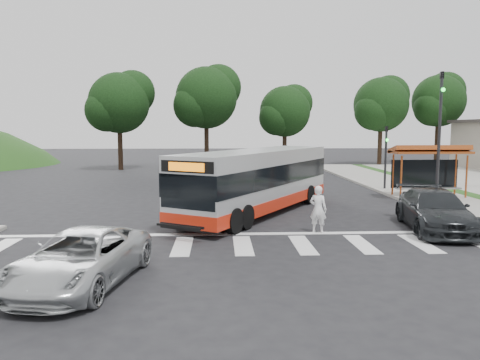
{
  "coord_description": "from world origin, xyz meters",
  "views": [
    {
      "loc": [
        -0.78,
        -20.16,
        3.88
      ],
      "look_at": [
        0.14,
        0.35,
        1.6
      ],
      "focal_mm": 35.0,
      "sensor_mm": 36.0,
      "label": 1
    }
  ],
  "objects": [
    {
      "name": "curb_east",
      "position": [
        9.0,
        8.0,
        0.07
      ],
      "size": [
        0.3,
        40.0,
        0.15
      ],
      "primitive_type": "cube",
      "color": "#9E9991",
      "rests_on": "ground"
    },
    {
      "name": "dark_sedan",
      "position": [
        7.44,
        -2.93,
        0.77
      ],
      "size": [
        2.97,
        5.56,
        1.53
      ],
      "primitive_type": "imported",
      "rotation": [
        0.0,
        0.0,
        -0.16
      ],
      "color": "#212427",
      "rests_on": "ground"
    },
    {
      "name": "tree_north_c",
      "position": [
        -9.92,
        24.06,
        6.29
      ],
      "size": [
        6.16,
        5.74,
        9.3
      ],
      "color": "black",
      "rests_on": "ground"
    },
    {
      "name": "ground",
      "position": [
        0.0,
        0.0,
        0.0
      ],
      "size": [
        140.0,
        140.0,
        0.0
      ],
      "primitive_type": "plane",
      "color": "black",
      "rests_on": "ground"
    },
    {
      "name": "traffic_signal_ne_short",
      "position": [
        9.6,
        8.49,
        2.48
      ],
      "size": [
        0.18,
        0.37,
        4.0
      ],
      "color": "black",
      "rests_on": "ground"
    },
    {
      "name": "pedestrian",
      "position": [
        2.89,
        -3.18,
        0.88
      ],
      "size": [
        0.77,
        0.68,
        1.77
      ],
      "primitive_type": "imported",
      "rotation": [
        0.0,
        0.0,
        2.64
      ],
      "color": "white",
      "rests_on": "ground"
    },
    {
      "name": "traffic_signal_ne_tall",
      "position": [
        9.6,
        1.49,
        3.88
      ],
      "size": [
        0.18,
        0.37,
        6.5
      ],
      "color": "black",
      "rests_on": "ground"
    },
    {
      "name": "curb_east_red",
      "position": [
        9.0,
        -2.0,
        0.08
      ],
      "size": [
        0.32,
        6.0,
        0.15
      ],
      "primitive_type": "cube",
      "color": "maroon",
      "rests_on": "ground"
    },
    {
      "name": "silver_suv_south",
      "position": [
        -4.21,
        -8.73,
        0.67
      ],
      "size": [
        3.1,
        5.18,
        1.35
      ],
      "primitive_type": "imported",
      "rotation": [
        0.0,
        0.0,
        -0.19
      ],
      "color": "#B1B5B7",
      "rests_on": "ground"
    },
    {
      "name": "transit_bus",
      "position": [
        1.0,
        0.95,
        1.45
      ],
      "size": [
        7.88,
        10.82,
        2.89
      ],
      "primitive_type": null,
      "rotation": [
        0.0,
        0.0,
        -0.55
      ],
      "color": "#ABADAF",
      "rests_on": "ground"
    },
    {
      "name": "tree_north_b",
      "position": [
        6.07,
        28.06,
        5.66
      ],
      "size": [
        5.72,
        5.33,
        8.43
      ],
      "color": "black",
      "rests_on": "ground"
    },
    {
      "name": "sidewalk_east",
      "position": [
        11.0,
        8.0,
        0.06
      ],
      "size": [
        4.0,
        40.0,
        0.12
      ],
      "primitive_type": "cube",
      "color": "gray",
      "rests_on": "ground"
    },
    {
      "name": "crosswalk_ladder",
      "position": [
        0.0,
        -5.0,
        0.01
      ],
      "size": [
        18.0,
        2.6,
        0.01
      ],
      "primitive_type": "cube",
      "color": "silver",
      "rests_on": "ground"
    },
    {
      "name": "bus_shelter",
      "position": [
        10.8,
        5.1,
        2.35
      ],
      "size": [
        4.2,
        1.6,
        2.86
      ],
      "color": "#964119",
      "rests_on": "sidewalk_east"
    },
    {
      "name": "tree_ne_a",
      "position": [
        16.08,
        28.06,
        6.39
      ],
      "size": [
        6.16,
        5.74,
        9.3
      ],
      "color": "black",
      "rests_on": "parking_lot"
    },
    {
      "name": "tree_north_a",
      "position": [
        -1.92,
        26.07,
        6.92
      ],
      "size": [
        6.6,
        6.15,
        10.17
      ],
      "color": "black",
      "rests_on": "ground"
    },
    {
      "name": "tree_ne_b",
      "position": [
        23.08,
        30.06,
        6.92
      ],
      "size": [
        6.16,
        5.74,
        10.02
      ],
      "color": "black",
      "rests_on": "ground"
    }
  ]
}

